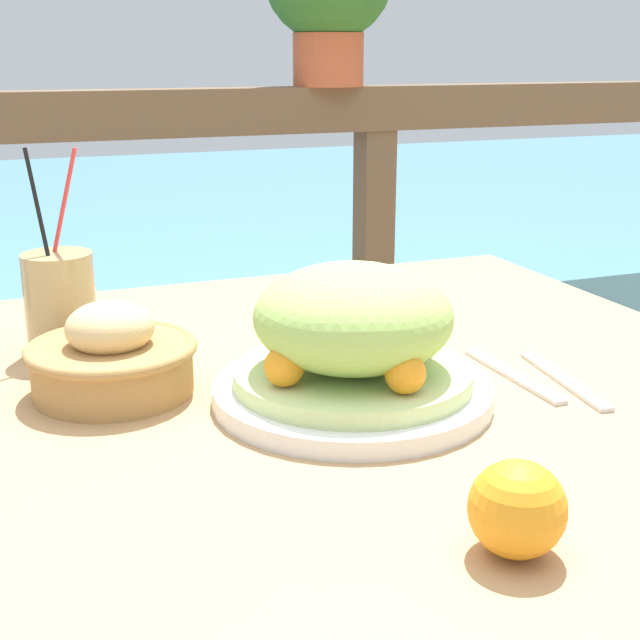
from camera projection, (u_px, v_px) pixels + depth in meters
patio_table at (337, 456)px, 1.01m from camera, size 0.99×0.97×0.71m
railing_fence at (167, 231)px, 1.78m from camera, size 2.80×0.08×0.99m
sea_backdrop at (59, 245)px, 4.16m from camera, size 12.00×4.00×0.36m
salad_plate at (353, 344)px, 0.91m from camera, size 0.29×0.29×0.15m
drink_glass at (60, 303)px, 1.06m from camera, size 0.08×0.08×0.24m
bread_basket at (112, 357)px, 0.94m from camera, size 0.18×0.18×0.10m
fork at (513, 375)px, 0.99m from camera, size 0.02×0.18×0.00m
knife at (564, 380)px, 0.98m from camera, size 0.04×0.18×0.00m
orange_near_basket at (517, 509)px, 0.64m from camera, size 0.07×0.07×0.07m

